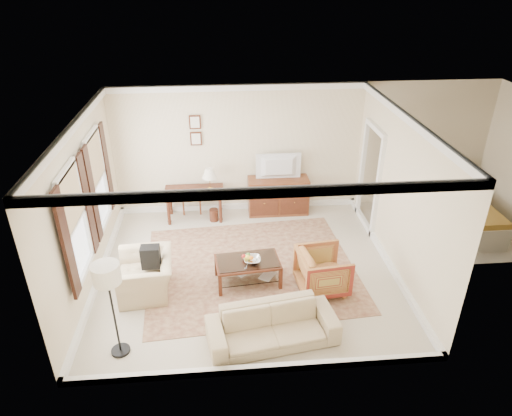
{
  "coord_description": "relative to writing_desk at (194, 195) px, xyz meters",
  "views": [
    {
      "loc": [
        -0.43,
        -7.03,
        5.1
      ],
      "look_at": [
        0.2,
        0.3,
        1.15
      ],
      "focal_mm": 32.0,
      "sensor_mm": 36.0,
      "label": 1
    }
  ],
  "objects": [
    {
      "name": "sofa",
      "position": [
        1.28,
        -3.94,
        -0.21
      ],
      "size": [
        2.02,
        0.87,
        0.76
      ],
      "primitive_type": "imported",
      "rotation": [
        0.0,
        0.0,
        0.16
      ],
      "color": "tan",
      "rests_on": "room_shell"
    },
    {
      "name": "fruit_bowl",
      "position": [
        1.09,
        -2.51,
        -0.06
      ],
      "size": [
        0.42,
        0.42,
        0.1
      ],
      "primitive_type": "imported",
      "color": "silver",
      "rests_on": "coffee_table"
    },
    {
      "name": "rug",
      "position": [
        1.1,
        -2.04,
        -0.59
      ],
      "size": [
        4.08,
        3.57,
        0.01
      ],
      "primitive_type": "cube",
      "rotation": [
        0.0,
        0.0,
        0.07
      ],
      "color": "#5E291F",
      "rests_on": "room_shell"
    },
    {
      "name": "framed_prints",
      "position": [
        0.1,
        0.39,
        1.35
      ],
      "size": [
        0.25,
        0.04,
        0.68
      ],
      "primitive_type": null,
      "color": "#4C2315",
      "rests_on": "room_shell"
    },
    {
      "name": "window_front",
      "position": [
        -1.68,
        -2.78,
        0.96
      ],
      "size": [
        0.12,
        1.56,
        1.8
      ],
      "primitive_type": null,
      "color": "#CCB284",
      "rests_on": "room_shell"
    },
    {
      "name": "writing_desk",
      "position": [
        0.0,
        0.0,
        0.0
      ],
      "size": [
        1.29,
        0.65,
        0.71
      ],
      "color": "#4C2315",
      "rests_on": "room_shell"
    },
    {
      "name": "backpack",
      "position": [
        -0.66,
        -2.49,
        0.11
      ],
      "size": [
        0.25,
        0.34,
        0.4
      ],
      "primitive_type": "cube",
      "rotation": [
        0.0,
        0.0,
        -1.68
      ],
      "color": "black",
      "rests_on": "club_armchair"
    },
    {
      "name": "floor_lamp",
      "position": [
        -0.99,
        -3.98,
        0.72
      ],
      "size": [
        0.39,
        0.39,
        1.57
      ],
      "color": "black",
      "rests_on": "room_shell"
    },
    {
      "name": "coffee_table",
      "position": [
        1.01,
        -2.46,
        -0.23
      ],
      "size": [
        1.19,
        0.77,
        0.48
      ],
      "rotation": [
        0.0,
        0.0,
        0.1
      ],
      "color": "#4C2315",
      "rests_on": "room_shell"
    },
    {
      "name": "book_a",
      "position": [
        0.8,
        -2.45,
        -0.41
      ],
      "size": [
        0.25,
        0.2,
        0.38
      ],
      "primitive_type": "imported",
      "rotation": [
        0.0,
        0.0,
        0.65
      ],
      "color": "brown",
      "rests_on": "coffee_table"
    },
    {
      "name": "tv",
      "position": [
        1.89,
        0.11,
        0.72
      ],
      "size": [
        0.95,
        0.55,
        0.13
      ],
      "primitive_type": "imported",
      "rotation": [
        0.0,
        0.0,
        3.14
      ],
      "color": "black",
      "rests_on": "sideboard"
    },
    {
      "name": "desk_chair",
      "position": [
        -0.08,
        0.35,
        -0.07
      ],
      "size": [
        0.53,
        0.53,
        1.05
      ],
      "primitive_type": null,
      "rotation": [
        0.0,
        0.0,
        0.19
      ],
      "color": "brown",
      "rests_on": "room_shell"
    },
    {
      "name": "book_b",
      "position": [
        1.27,
        -2.49,
        -0.41
      ],
      "size": [
        0.24,
        0.18,
        0.38
      ],
      "primitive_type": "imported",
      "rotation": [
        0.0,
        0.0,
        -0.61
      ],
      "color": "brown",
      "rests_on": "coffee_table"
    },
    {
      "name": "desk_lamp",
      "position": [
        0.36,
        0.0,
        0.36
      ],
      "size": [
        0.32,
        0.32,
        0.5
      ],
      "primitive_type": null,
      "color": "silver",
      "rests_on": "writing_desk"
    },
    {
      "name": "sideboard",
      "position": [
        1.89,
        0.13,
        -0.18
      ],
      "size": [
        1.36,
        0.52,
        0.84
      ],
      "primitive_type": "cube",
      "color": "brown",
      "rests_on": "room_shell"
    },
    {
      "name": "room_shell",
      "position": [
        1.02,
        -2.08,
        1.88
      ],
      "size": [
        5.51,
        5.01,
        2.91
      ],
      "color": "beige",
      "rests_on": "ground"
    },
    {
      "name": "window_rear",
      "position": [
        -1.68,
        -1.18,
        0.96
      ],
      "size": [
        0.12,
        1.56,
        1.8
      ],
      "primitive_type": null,
      "color": "#CCB284",
      "rests_on": "room_shell"
    },
    {
      "name": "striped_armchair",
      "position": [
        2.3,
        -2.77,
        -0.17
      ],
      "size": [
        0.86,
        0.9,
        0.85
      ],
      "primitive_type": "imported",
      "rotation": [
        0.0,
        0.0,
        1.68
      ],
      "color": "maroon",
      "rests_on": "room_shell"
    },
    {
      "name": "club_armchair",
      "position": [
        -0.76,
        -2.57,
        -0.13
      ],
      "size": [
        0.78,
        1.11,
        0.92
      ],
      "primitive_type": "imported",
      "rotation": [
        0.0,
        0.0,
        -1.48
      ],
      "color": "tan",
      "rests_on": "room_shell"
    },
    {
      "name": "doorway",
      "position": [
        3.73,
        -0.58,
        0.48
      ],
      "size": [
        0.1,
        1.12,
        2.25
      ],
      "primitive_type": null,
      "color": "white",
      "rests_on": "room_shell"
    },
    {
      "name": "annex_bedroom",
      "position": [
        5.51,
        -0.93,
        -0.25
      ],
      "size": [
        3.0,
        2.7,
        2.9
      ],
      "color": "beige",
      "rests_on": "ground"
    }
  ]
}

